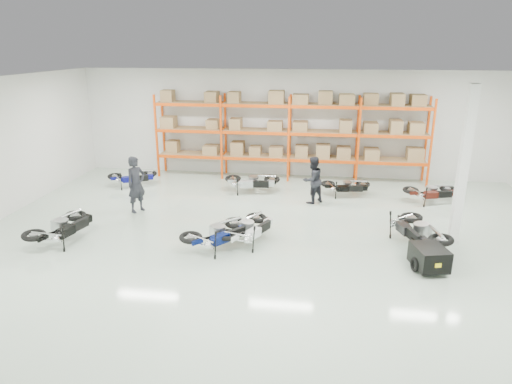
# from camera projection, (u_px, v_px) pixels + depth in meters

# --- Properties ---
(room) EXTENTS (18.00, 18.00, 18.00)m
(room) POSITION_uv_depth(u_px,v_px,m) (274.00, 165.00, 12.77)
(room) COLOR #AEC2B1
(room) RESTS_ON ground
(pallet_rack) EXTENTS (11.28, 0.98, 3.62)m
(pallet_rack) POSITION_uv_depth(u_px,v_px,m) (290.00, 126.00, 18.85)
(pallet_rack) COLOR #E5490C
(pallet_rack) RESTS_ON ground
(structural_column) EXTENTS (0.25, 0.25, 4.50)m
(structural_column) POSITION_uv_depth(u_px,v_px,m) (463.00, 167.00, 12.56)
(structural_column) COLOR white
(structural_column) RESTS_ON ground
(moto_blue_centre) EXTENTS (1.92, 2.04, 1.22)m
(moto_blue_centre) POSITION_uv_depth(u_px,v_px,m) (219.00, 229.00, 12.68)
(moto_blue_centre) COLOR #07124A
(moto_blue_centre) RESTS_ON ground
(moto_silver_left) EXTENTS (1.61, 2.06, 1.19)m
(moto_silver_left) POSITION_uv_depth(u_px,v_px,m) (249.00, 224.00, 13.03)
(moto_silver_left) COLOR silver
(moto_silver_left) RESTS_ON ground
(moto_black_far_left) EXTENTS (1.37, 2.09, 1.25)m
(moto_black_far_left) POSITION_uv_depth(u_px,v_px,m) (62.00, 223.00, 13.08)
(moto_black_far_left) COLOR black
(moto_black_far_left) RESTS_ON ground
(moto_touring_right) EXTENTS (1.52, 2.18, 1.28)m
(moto_touring_right) POSITION_uv_depth(u_px,v_px,m) (418.00, 225.00, 12.87)
(moto_touring_right) COLOR black
(moto_touring_right) RESTS_ON ground
(trailer) EXTENTS (0.93, 1.61, 0.65)m
(trailer) POSITION_uv_depth(u_px,v_px,m) (429.00, 257.00, 11.43)
(trailer) COLOR black
(trailer) RESTS_ON ground
(moto_back_a) EXTENTS (1.85, 1.43, 1.08)m
(moto_back_a) POSITION_uv_depth(u_px,v_px,m) (132.00, 174.00, 18.28)
(moto_back_a) COLOR #0B0C67
(moto_back_a) RESTS_ON ground
(moto_back_b) EXTENTS (1.89, 1.03, 1.19)m
(moto_back_b) POSITION_uv_depth(u_px,v_px,m) (252.00, 178.00, 17.53)
(moto_back_b) COLOR #ACB1B6
(moto_back_b) RESTS_ON ground
(moto_back_c) EXTENTS (1.67, 0.96, 1.03)m
(moto_back_c) POSITION_uv_depth(u_px,v_px,m) (346.00, 183.00, 17.13)
(moto_back_c) COLOR black
(moto_back_c) RESTS_ON ground
(moto_back_d) EXTENTS (1.85, 1.24, 1.10)m
(moto_back_d) POSITION_uv_depth(u_px,v_px,m) (432.00, 189.00, 16.38)
(moto_back_d) COLOR #43130D
(moto_back_d) RESTS_ON ground
(person_left) EXTENTS (0.75, 0.84, 1.92)m
(person_left) POSITION_uv_depth(u_px,v_px,m) (136.00, 184.00, 15.39)
(person_left) COLOR black
(person_left) RESTS_ON ground
(person_back) EXTENTS (1.05, 1.03, 1.70)m
(person_back) POSITION_uv_depth(u_px,v_px,m) (313.00, 180.00, 16.28)
(person_back) COLOR black
(person_back) RESTS_ON ground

